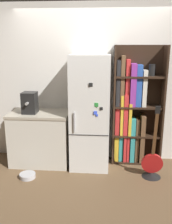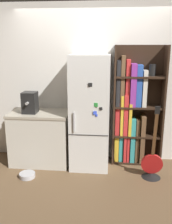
{
  "view_description": "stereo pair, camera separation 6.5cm",
  "coord_description": "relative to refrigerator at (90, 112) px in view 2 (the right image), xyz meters",
  "views": [
    {
      "loc": [
        0.25,
        -3.69,
        1.93
      ],
      "look_at": [
        -0.07,
        0.15,
        0.9
      ],
      "focal_mm": 40.0,
      "sensor_mm": 36.0,
      "label": 1
    },
    {
      "loc": [
        0.31,
        -3.68,
        1.93
      ],
      "look_at": [
        -0.07,
        0.15,
        0.9
      ],
      "focal_mm": 40.0,
      "sensor_mm": 36.0,
      "label": 2
    }
  ],
  "objects": [
    {
      "name": "ground_plane",
      "position": [
        0.0,
        -0.13,
        -0.9
      ],
      "size": [
        16.0,
        16.0,
        0.0
      ],
      "primitive_type": "plane",
      "color": "brown"
    },
    {
      "name": "wall_back",
      "position": [
        0.0,
        0.34,
        0.4
      ],
      "size": [
        8.0,
        0.05,
        2.6
      ],
      "color": "white",
      "rests_on": "ground_plane"
    },
    {
      "name": "refrigerator",
      "position": [
        0.0,
        0.0,
        0.0
      ],
      "size": [
        0.61,
        0.66,
        1.8
      ],
      "color": "white",
      "rests_on": "ground_plane"
    },
    {
      "name": "bookshelf",
      "position": [
        0.68,
        0.19,
        -0.03
      ],
      "size": [
        0.8,
        0.3,
        1.94
      ],
      "color": "black",
      "rests_on": "ground_plane"
    },
    {
      "name": "kitchen_counter",
      "position": [
        -0.83,
        0.02,
        -0.46
      ],
      "size": [
        0.97,
        0.62,
        0.88
      ],
      "color": "beige",
      "rests_on": "ground_plane"
    },
    {
      "name": "espresso_machine",
      "position": [
        -0.96,
        -0.03,
        0.15
      ],
      "size": [
        0.22,
        0.29,
        0.34
      ],
      "color": "black",
      "rests_on": "kitchen_counter"
    },
    {
      "name": "guitar",
      "position": [
        0.96,
        -0.34,
        -0.73
      ],
      "size": [
        0.32,
        0.29,
        1.13
      ],
      "color": "black",
      "rests_on": "ground_plane"
    },
    {
      "name": "pet_bowl",
      "position": [
        -0.91,
        -0.52,
        -0.86
      ],
      "size": [
        0.24,
        0.24,
        0.07
      ],
      "color": "#B7B7BC",
      "rests_on": "ground_plane"
    }
  ]
}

